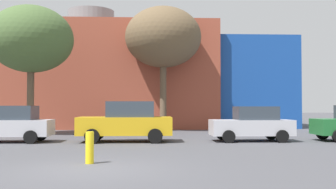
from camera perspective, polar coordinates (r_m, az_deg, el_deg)
The scene contains 8 objects.
ground_plane at distance 10.94m, azimuth -10.74°, elevation -10.28°, with size 200.00×200.00×0.00m, color #47474C.
building_backdrop at distance 35.99m, azimuth -10.78°, elevation 1.88°, with size 32.70×13.64×10.01m.
parked_car_1 at distance 20.11m, azimuth -21.30°, elevation -3.89°, with size 3.88×1.91×1.68m.
parked_car_2 at distance 19.09m, azimuth -5.85°, elevation -3.82°, with size 4.34×2.13×1.88m.
parked_car_3 at distance 19.68m, azimuth 11.72°, elevation -4.06°, with size 3.81×1.87×1.65m.
bare_tree_0 at distance 27.94m, azimuth -0.68°, elevation 7.99°, with size 5.19×5.19×8.47m.
bare_tree_1 at distance 25.43m, azimuth -18.67°, elevation 7.33°, with size 4.94×4.94×7.60m.
bollard_yellow_0 at distance 11.96m, azimuth -10.94°, elevation -7.34°, with size 0.24×0.24×0.91m, color yellow.
Camera 1 is at (1.50, -10.71, 1.63)m, focal length 43.43 mm.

